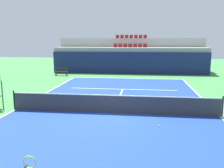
# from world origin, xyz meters

# --- Properties ---
(ground_plane) EXTENTS (80.00, 80.00, 0.00)m
(ground_plane) POSITION_xyz_m (0.00, 0.00, 0.00)
(ground_plane) COLOR #387A3D
(court_surface) EXTENTS (11.00, 24.00, 0.01)m
(court_surface) POSITION_xyz_m (0.00, 0.00, 0.01)
(court_surface) COLOR navy
(court_surface) RESTS_ON ground_plane
(baseline_far) EXTENTS (11.00, 0.10, 0.00)m
(baseline_far) POSITION_xyz_m (0.00, 11.95, 0.01)
(baseline_far) COLOR white
(baseline_far) RESTS_ON court_surface
(sideline_left) EXTENTS (0.10, 24.00, 0.00)m
(sideline_left) POSITION_xyz_m (-5.45, 0.00, 0.01)
(sideline_left) COLOR white
(sideline_left) RESTS_ON court_surface
(sideline_right) EXTENTS (0.10, 24.00, 0.00)m
(sideline_right) POSITION_xyz_m (5.45, 0.00, 0.01)
(sideline_right) COLOR white
(sideline_right) RESTS_ON court_surface
(service_line_far) EXTENTS (8.26, 0.10, 0.00)m
(service_line_far) POSITION_xyz_m (0.00, 6.40, 0.01)
(service_line_far) COLOR white
(service_line_far) RESTS_ON court_surface
(centre_service_line) EXTENTS (0.10, 6.40, 0.00)m
(centre_service_line) POSITION_xyz_m (0.00, 3.20, 0.01)
(centre_service_line) COLOR white
(centre_service_line) RESTS_ON court_surface
(back_wall) EXTENTS (17.76, 0.30, 2.48)m
(back_wall) POSITION_xyz_m (0.00, 15.45, 1.24)
(back_wall) COLOR navy
(back_wall) RESTS_ON ground_plane
(stands_tier_lower) EXTENTS (17.76, 2.40, 2.97)m
(stands_tier_lower) POSITION_xyz_m (0.00, 16.80, 1.48)
(stands_tier_lower) COLOR #9E9E99
(stands_tier_lower) RESTS_ON ground_plane
(stands_tier_upper) EXTENTS (17.76, 2.40, 4.03)m
(stands_tier_upper) POSITION_xyz_m (0.00, 19.20, 2.02)
(stands_tier_upper) COLOR #9E9E99
(stands_tier_upper) RESTS_ON ground_plane
(seating_row_lower) EXTENTS (3.96, 0.44, 0.44)m
(seating_row_lower) POSITION_xyz_m (0.00, 16.89, 3.09)
(seating_row_lower) COLOR maroon
(seating_row_lower) RESTS_ON stands_tier_lower
(seating_row_upper) EXTENTS (3.96, 0.44, 0.44)m
(seating_row_upper) POSITION_xyz_m (0.00, 19.29, 4.16)
(seating_row_upper) COLOR maroon
(seating_row_upper) RESTS_ON stands_tier_upper
(tennis_net) EXTENTS (11.08, 0.08, 1.07)m
(tennis_net) POSITION_xyz_m (0.00, 0.00, 0.51)
(tennis_net) COLOR black
(tennis_net) RESTS_ON court_surface
(player_bench) EXTENTS (1.50, 0.40, 0.85)m
(player_bench) POSITION_xyz_m (-7.23, 13.15, 0.51)
(player_bench) COLOR #232328
(player_bench) RESTS_ON ground_plane
(tennis_ball_2) EXTENTS (0.07, 0.07, 0.07)m
(tennis_ball_2) POSITION_xyz_m (2.29, -1.83, 0.04)
(tennis_ball_2) COLOR #CCE033
(tennis_ball_2) RESTS_ON court_surface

